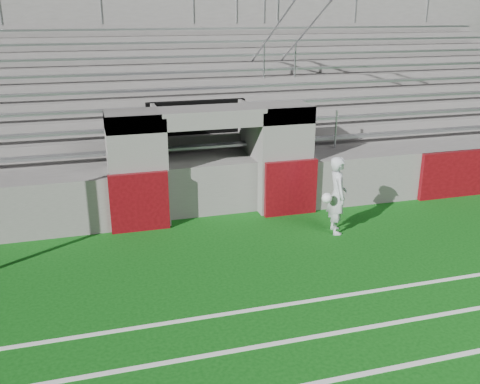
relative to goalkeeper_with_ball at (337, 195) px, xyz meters
name	(u,v)px	position (x,y,z in m)	size (l,w,h in m)	color
ground	(257,279)	(-2.37, -1.63, -0.87)	(90.00, 90.00, 0.00)	#0C490E
stadium_structure	(179,119)	(-2.37, 6.34, 0.62)	(26.00, 8.48, 5.42)	slate
goalkeeper_with_ball	(337,195)	(0.00, 0.00, 0.00)	(0.74, 0.70, 1.75)	silver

